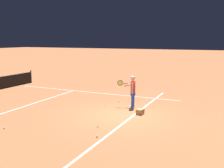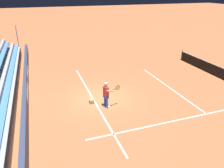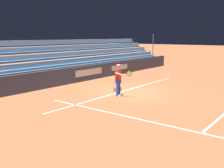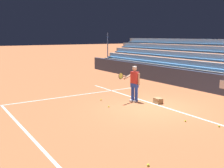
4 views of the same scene
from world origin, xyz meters
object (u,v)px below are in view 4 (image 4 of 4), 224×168
object	(u,v)px
ball_box_cardboard	(158,101)
tennis_ball_stray_back	(219,126)
tennis_ball_midcourt	(148,165)
tennis_player	(134,83)
tennis_ball_far_left	(109,106)
tennis_ball_near_player	(185,121)
tennis_ball_by_box	(101,100)

from	to	relation	value
ball_box_cardboard	tennis_ball_stray_back	distance (m)	3.60
tennis_ball_midcourt	tennis_ball_stray_back	distance (m)	3.98
tennis_player	tennis_ball_stray_back	bearing A→B (deg)	-176.70
tennis_ball_far_left	tennis_ball_near_player	bearing A→B (deg)	-158.32
tennis_ball_stray_back	tennis_ball_by_box	distance (m)	5.72
tennis_ball_far_left	tennis_ball_near_player	world-z (taller)	same
tennis_player	ball_box_cardboard	world-z (taller)	tennis_player
tennis_player	tennis_ball_far_left	world-z (taller)	tennis_player
tennis_player	tennis_ball_by_box	size ratio (longest dim) A/B	25.98
tennis_player	tennis_ball_stray_back	xyz separation A→B (m)	(-4.47, -0.26, -0.86)
tennis_ball_by_box	tennis_ball_midcourt	bearing A→B (deg)	158.83
tennis_ball_far_left	tennis_ball_stray_back	bearing A→B (deg)	-157.09
tennis_ball_far_left	tennis_ball_by_box	size ratio (longest dim) A/B	1.00
ball_box_cardboard	tennis_ball_midcourt	distance (m)	6.16
tennis_player	tennis_ball_far_left	distance (m)	1.79
tennis_player	tennis_ball_by_box	xyz separation A→B (m)	(1.06, 1.21, -0.86)
tennis_player	tennis_ball_near_player	world-z (taller)	tennis_player
tennis_ball_stray_back	tennis_ball_near_player	world-z (taller)	same
tennis_player	tennis_ball_near_player	size ratio (longest dim) A/B	25.98
ball_box_cardboard	tennis_ball_near_player	xyz separation A→B (m)	(-2.53, 1.01, -0.10)
ball_box_cardboard	tennis_ball_midcourt	size ratio (longest dim) A/B	6.06
tennis_ball_midcourt	tennis_ball_near_player	xyz separation A→B (m)	(1.80, -3.38, 0.00)
tennis_ball_far_left	tennis_ball_stray_back	size ratio (longest dim) A/B	1.00
tennis_player	tennis_ball_by_box	distance (m)	1.83
tennis_ball_by_box	tennis_ball_stray_back	bearing A→B (deg)	-165.13
tennis_ball_stray_back	tennis_ball_by_box	world-z (taller)	same
tennis_ball_midcourt	tennis_ball_stray_back	bearing A→B (deg)	-79.01
tennis_ball_stray_back	tennis_ball_by_box	bearing A→B (deg)	14.87
tennis_ball_midcourt	tennis_ball_near_player	bearing A→B (deg)	-61.93
tennis_ball_midcourt	tennis_ball_stray_back	size ratio (longest dim) A/B	1.00
tennis_ball_far_left	tennis_ball_stray_back	distance (m)	4.65
tennis_player	ball_box_cardboard	size ratio (longest dim) A/B	4.29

